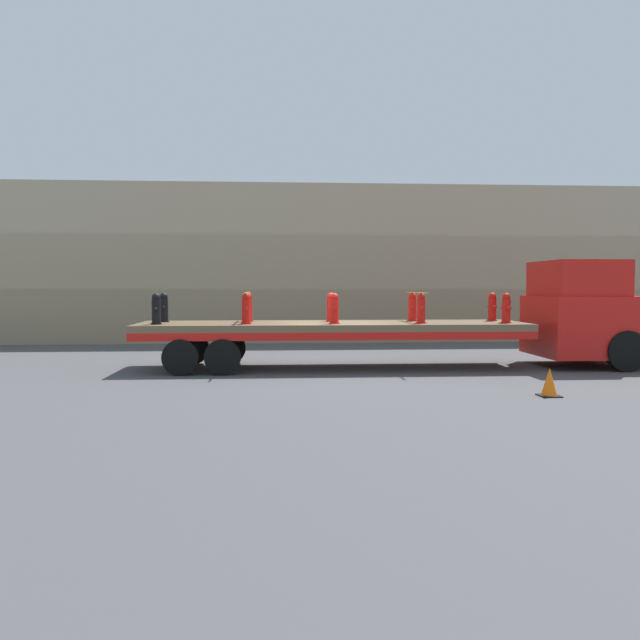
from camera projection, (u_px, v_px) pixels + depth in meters
name	position (u px, v px, depth m)	size (l,w,h in m)	color
ground_plane	(333.00, 368.00, 16.95)	(120.00, 120.00, 0.00)	#474749
rock_cliff	(314.00, 264.00, 25.86)	(60.00, 3.30, 6.28)	gray
truck_cab	(587.00, 314.00, 17.34)	(2.77, 2.71, 2.92)	red
flatbed_trailer	(312.00, 331.00, 16.86)	(10.41, 2.58, 1.24)	brown
fire_hydrant_black_near_0	(156.00, 309.00, 16.02)	(0.28, 0.54, 0.80)	black
fire_hydrant_black_far_0	(164.00, 308.00, 17.11)	(0.28, 0.54, 0.80)	black
fire_hydrant_red_near_1	(246.00, 309.00, 16.17)	(0.28, 0.54, 0.80)	red
fire_hydrant_red_far_1	(248.00, 308.00, 17.26)	(0.28, 0.54, 0.80)	red
fire_hydrant_red_near_2	(334.00, 309.00, 16.32)	(0.28, 0.54, 0.80)	red
fire_hydrant_red_far_2	(331.00, 307.00, 17.41)	(0.28, 0.54, 0.80)	red
fire_hydrant_red_near_3	(421.00, 309.00, 16.47)	(0.28, 0.54, 0.80)	red
fire_hydrant_red_far_3	(412.00, 307.00, 17.56)	(0.28, 0.54, 0.80)	red
fire_hydrant_red_near_4	(506.00, 308.00, 16.62)	(0.28, 0.54, 0.80)	red
fire_hydrant_red_far_4	(492.00, 307.00, 17.71)	(0.28, 0.54, 0.80)	red
cargo_strap_rear	(247.00, 293.00, 16.69)	(0.05, 2.68, 0.01)	yellow
cargo_strap_middle	(417.00, 293.00, 16.99)	(0.05, 2.68, 0.01)	yellow
traffic_cone	(549.00, 382.00, 12.57)	(0.41, 0.41, 0.58)	black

